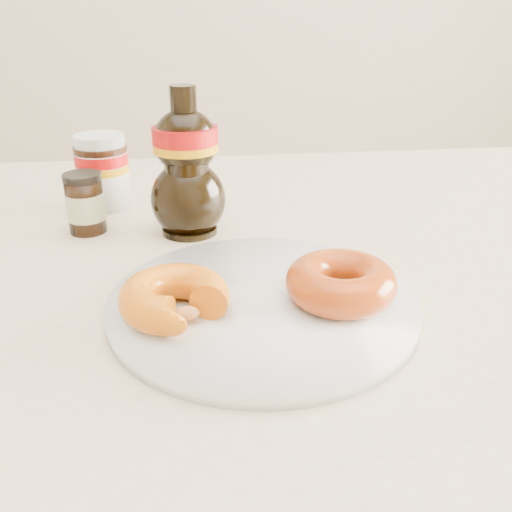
{
  "coord_description": "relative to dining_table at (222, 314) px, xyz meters",
  "views": [
    {
      "loc": [
        -0.03,
        -0.51,
        1.02
      ],
      "look_at": [
        0.03,
        0.01,
        0.79
      ],
      "focal_mm": 40.0,
      "sensor_mm": 36.0,
      "label": 1
    }
  ],
  "objects": [
    {
      "name": "donut_whole",
      "position": [
        0.1,
        -0.15,
        0.12
      ],
      "size": [
        0.13,
        0.13,
        0.04
      ],
      "primitive_type": "torus",
      "rotation": [
        0.0,
        0.0,
        0.25
      ],
      "color": "#9B390A",
      "rests_on": "plate"
    },
    {
      "name": "donut_bitten",
      "position": [
        -0.05,
        -0.16,
        0.12
      ],
      "size": [
        0.13,
        0.13,
        0.03
      ],
      "primitive_type": "torus",
      "rotation": [
        0.0,
        0.0,
        -0.33
      ],
      "color": "#DF580C",
      "rests_on": "plate"
    },
    {
      "name": "dining_table",
      "position": [
        0.0,
        0.0,
        0.0
      ],
      "size": [
        1.4,
        0.9,
        0.75
      ],
      "color": "beige",
      "rests_on": "ground"
    },
    {
      "name": "dark_jar",
      "position": [
        -0.16,
        0.09,
        0.12
      ],
      "size": [
        0.05,
        0.05,
        0.08
      ],
      "rotation": [
        0.0,
        0.0,
        0.34
      ],
      "color": "black",
      "rests_on": "dining_table"
    },
    {
      "name": "plate",
      "position": [
        0.03,
        -0.14,
        0.09
      ],
      "size": [
        0.29,
        0.29,
        0.01
      ],
      "color": "white",
      "rests_on": "dining_table"
    },
    {
      "name": "nutella_jar",
      "position": [
        -0.15,
        0.18,
        0.14
      ],
      "size": [
        0.07,
        0.07,
        0.1
      ],
      "rotation": [
        0.0,
        0.0,
        0.12
      ],
      "color": "white",
      "rests_on": "dining_table"
    },
    {
      "name": "syrup_bottle",
      "position": [
        -0.03,
        0.07,
        0.17
      ],
      "size": [
        0.11,
        0.1,
        0.18
      ],
      "primitive_type": null,
      "rotation": [
        0.0,
        0.0,
        0.19
      ],
      "color": "black",
      "rests_on": "dining_table"
    }
  ]
}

